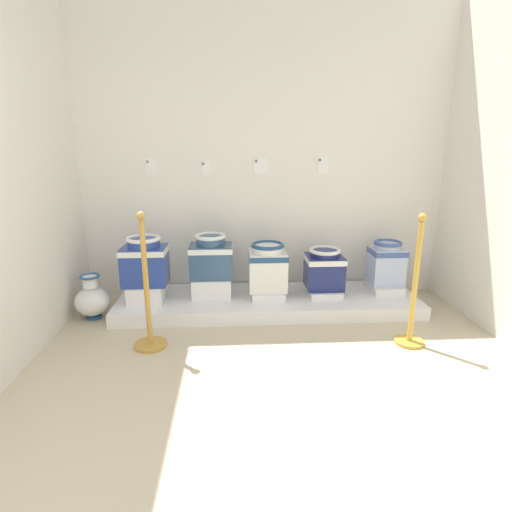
{
  "coord_description": "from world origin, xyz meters",
  "views": [
    {
      "loc": [
        1.47,
        -1.2,
        1.49
      ],
      "look_at": [
        1.67,
        2.38,
        0.52
      ],
      "focal_mm": 28.21,
      "sensor_mm": 36.0,
      "label": 1
    }
  ],
  "objects_px": {
    "plinth_block_central_ornate": "(212,286)",
    "info_placard_second": "(206,168)",
    "plinth_block_rightmost": "(267,292)",
    "info_placard_third": "(261,166)",
    "antique_toilet_pale_glazed": "(145,260)",
    "stanchion_post_near_left": "(148,307)",
    "stanchion_post_near_right": "(413,303)",
    "antique_toilet_central_ornate": "(211,256)",
    "decorative_vase_companion": "(92,300)",
    "plinth_block_broad_patterned": "(384,287)",
    "antique_toilet_rightmost": "(268,265)",
    "plinth_block_tall_cobalt": "(323,290)",
    "info_placard_first": "(151,167)",
    "info_placard_fourth": "(323,165)",
    "antique_toilet_broad_patterned": "(386,262)",
    "plinth_block_pale_glazed": "(147,292)",
    "antique_toilet_tall_cobalt": "(324,267)"
  },
  "relations": [
    {
      "from": "plinth_block_tall_cobalt",
      "to": "info_placard_second",
      "type": "bearing_deg",
      "value": 161.78
    },
    {
      "from": "plinth_block_central_ornate",
      "to": "info_placard_fourth",
      "type": "relative_size",
      "value": 2.28
    },
    {
      "from": "plinth_block_central_ornate",
      "to": "info_placard_second",
      "type": "height_order",
      "value": "info_placard_second"
    },
    {
      "from": "plinth_block_rightmost",
      "to": "plinth_block_tall_cobalt",
      "type": "distance_m",
      "value": 0.55
    },
    {
      "from": "plinth_block_rightmost",
      "to": "plinth_block_tall_cobalt",
      "type": "xyz_separation_m",
      "value": [
        0.54,
        0.04,
        -0.01
      ]
    },
    {
      "from": "info_placard_fourth",
      "to": "info_placard_second",
      "type": "bearing_deg",
      "value": -180.0
    },
    {
      "from": "plinth_block_rightmost",
      "to": "decorative_vase_companion",
      "type": "xyz_separation_m",
      "value": [
        -1.58,
        -0.15,
        0.02
      ]
    },
    {
      "from": "plinth_block_broad_patterned",
      "to": "info_placard_second",
      "type": "bearing_deg",
      "value": 169.01
    },
    {
      "from": "plinth_block_pale_glazed",
      "to": "stanchion_post_near_left",
      "type": "xyz_separation_m",
      "value": [
        0.14,
        -0.65,
        0.11
      ]
    },
    {
      "from": "stanchion_post_near_left",
      "to": "antique_toilet_central_ornate",
      "type": "bearing_deg",
      "value": 59.81
    },
    {
      "from": "info_placard_first",
      "to": "decorative_vase_companion",
      "type": "bearing_deg",
      "value": -131.73
    },
    {
      "from": "info_placard_third",
      "to": "decorative_vase_companion",
      "type": "xyz_separation_m",
      "value": [
        -1.54,
        -0.55,
        -1.14
      ]
    },
    {
      "from": "plinth_block_tall_cobalt",
      "to": "info_placard_first",
      "type": "distance_m",
      "value": 2.04
    },
    {
      "from": "plinth_block_tall_cobalt",
      "to": "stanchion_post_near_left",
      "type": "relative_size",
      "value": 0.38
    },
    {
      "from": "antique_toilet_pale_glazed",
      "to": "plinth_block_broad_patterned",
      "type": "height_order",
      "value": "antique_toilet_pale_glazed"
    },
    {
      "from": "info_placard_first",
      "to": "antique_toilet_broad_patterned",
      "type": "bearing_deg",
      "value": -8.47
    },
    {
      "from": "plinth_block_central_ornate",
      "to": "antique_toilet_rightmost",
      "type": "height_order",
      "value": "antique_toilet_rightmost"
    },
    {
      "from": "info_placard_first",
      "to": "info_placard_third",
      "type": "distance_m",
      "value": 1.05
    },
    {
      "from": "plinth_block_pale_glazed",
      "to": "info_placard_second",
      "type": "xyz_separation_m",
      "value": [
        0.55,
        0.46,
        1.09
      ]
    },
    {
      "from": "info_placard_second",
      "to": "decorative_vase_companion",
      "type": "bearing_deg",
      "value": -151.56
    },
    {
      "from": "plinth_block_rightmost",
      "to": "decorative_vase_companion",
      "type": "bearing_deg",
      "value": -174.58
    },
    {
      "from": "plinth_block_pale_glazed",
      "to": "antique_toilet_pale_glazed",
      "type": "relative_size",
      "value": 0.79
    },
    {
      "from": "plinth_block_central_ornate",
      "to": "stanchion_post_near_right",
      "type": "distance_m",
      "value": 1.79
    },
    {
      "from": "plinth_block_rightmost",
      "to": "info_placard_fourth",
      "type": "relative_size",
      "value": 2.47
    },
    {
      "from": "antique_toilet_rightmost",
      "to": "antique_toilet_broad_patterned",
      "type": "relative_size",
      "value": 1.04
    },
    {
      "from": "antique_toilet_central_ornate",
      "to": "info_placard_fourth",
      "type": "distance_m",
      "value": 1.41
    },
    {
      "from": "antique_toilet_rightmost",
      "to": "plinth_block_broad_patterned",
      "type": "xyz_separation_m",
      "value": [
        1.16,
        0.07,
        -0.26
      ]
    },
    {
      "from": "antique_toilet_pale_glazed",
      "to": "info_placard_first",
      "type": "bearing_deg",
      "value": 87.46
    },
    {
      "from": "decorative_vase_companion",
      "to": "stanchion_post_near_left",
      "type": "height_order",
      "value": "stanchion_post_near_left"
    },
    {
      "from": "antique_toilet_central_ornate",
      "to": "antique_toilet_rightmost",
      "type": "xyz_separation_m",
      "value": [
        0.52,
        -0.05,
        -0.09
      ]
    },
    {
      "from": "antique_toilet_rightmost",
      "to": "info_placard_fourth",
      "type": "xyz_separation_m",
      "value": [
        0.57,
        0.4,
        0.9
      ]
    },
    {
      "from": "antique_toilet_rightmost",
      "to": "info_placard_second",
      "type": "relative_size",
      "value": 3.26
    },
    {
      "from": "plinth_block_broad_patterned",
      "to": "info_placard_first",
      "type": "height_order",
      "value": "info_placard_first"
    },
    {
      "from": "plinth_block_broad_patterned",
      "to": "info_placard_first",
      "type": "distance_m",
      "value": 2.55
    },
    {
      "from": "antique_toilet_central_ornate",
      "to": "decorative_vase_companion",
      "type": "distance_m",
      "value": 1.13
    },
    {
      "from": "plinth_block_rightmost",
      "to": "info_placard_fourth",
      "type": "bearing_deg",
      "value": 34.98
    },
    {
      "from": "antique_toilet_broad_patterned",
      "to": "info_placard_third",
      "type": "height_order",
      "value": "info_placard_third"
    },
    {
      "from": "plinth_block_rightmost",
      "to": "info_placard_third",
      "type": "relative_size",
      "value": 2.53
    },
    {
      "from": "antique_toilet_broad_patterned",
      "to": "decorative_vase_companion",
      "type": "relative_size",
      "value": 1.05
    },
    {
      "from": "plinth_block_broad_patterned",
      "to": "stanchion_post_near_left",
      "type": "height_order",
      "value": "stanchion_post_near_left"
    },
    {
      "from": "antique_toilet_pale_glazed",
      "to": "stanchion_post_near_left",
      "type": "bearing_deg",
      "value": -77.6
    },
    {
      "from": "antique_toilet_pale_glazed",
      "to": "antique_toilet_rightmost",
      "type": "xyz_separation_m",
      "value": [
        1.11,
        0.06,
        -0.09
      ]
    },
    {
      "from": "plinth_block_central_ornate",
      "to": "info_placard_second",
      "type": "bearing_deg",
      "value": 96.56
    },
    {
      "from": "plinth_block_central_ornate",
      "to": "plinth_block_rightmost",
      "type": "xyz_separation_m",
      "value": [
        0.52,
        -0.05,
        -0.06
      ]
    },
    {
      "from": "plinth_block_rightmost",
      "to": "antique_toilet_tall_cobalt",
      "type": "relative_size",
      "value": 1.01
    },
    {
      "from": "antique_toilet_tall_cobalt",
      "to": "info_placard_second",
      "type": "height_order",
      "value": "info_placard_second"
    },
    {
      "from": "antique_toilet_pale_glazed",
      "to": "info_placard_fourth",
      "type": "xyz_separation_m",
      "value": [
        1.68,
        0.46,
        0.81
      ]
    },
    {
      "from": "plinth_block_broad_patterned",
      "to": "info_placard_second",
      "type": "height_order",
      "value": "info_placard_second"
    },
    {
      "from": "info_placard_second",
      "to": "stanchion_post_near_right",
      "type": "bearing_deg",
      "value": -36.09
    },
    {
      "from": "plinth_block_central_ornate",
      "to": "antique_toilet_central_ornate",
      "type": "height_order",
      "value": "antique_toilet_central_ornate"
    }
  ]
}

